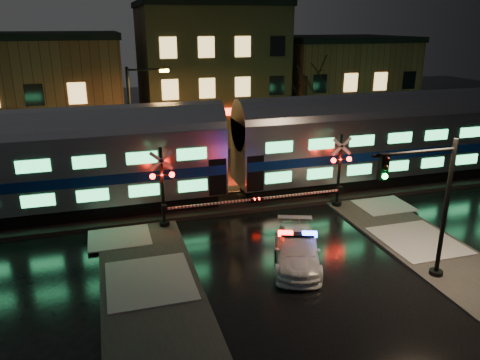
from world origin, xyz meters
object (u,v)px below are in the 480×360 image
(crossing_signal_left, at_px, (170,195))
(streetlight, at_px, (135,121))
(crossing_signal_right, at_px, (334,179))
(police_car, at_px, (297,250))
(traffic_light, at_px, (427,210))

(crossing_signal_left, bearing_deg, streetlight, 98.86)
(crossing_signal_left, bearing_deg, crossing_signal_right, -0.00)
(crossing_signal_right, xyz_separation_m, streetlight, (-10.40, 6.69, 2.66))
(police_car, xyz_separation_m, crossing_signal_right, (4.60, 5.54, 1.09))
(traffic_light, bearing_deg, police_car, 146.37)
(police_car, bearing_deg, crossing_signal_right, 70.43)
(streetlight, bearing_deg, crossing_signal_right, -32.76)
(crossing_signal_left, height_order, streetlight, streetlight)
(crossing_signal_left, xyz_separation_m, streetlight, (-1.04, 6.69, 2.66))
(police_car, relative_size, crossing_signal_left, 0.85)
(traffic_light, relative_size, streetlight, 0.78)
(crossing_signal_right, xyz_separation_m, crossing_signal_left, (-9.35, 0.00, 0.00))
(traffic_light, height_order, streetlight, streetlight)
(police_car, xyz_separation_m, traffic_light, (4.28, -2.77, 2.50))
(police_car, bearing_deg, crossing_signal_left, 150.77)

